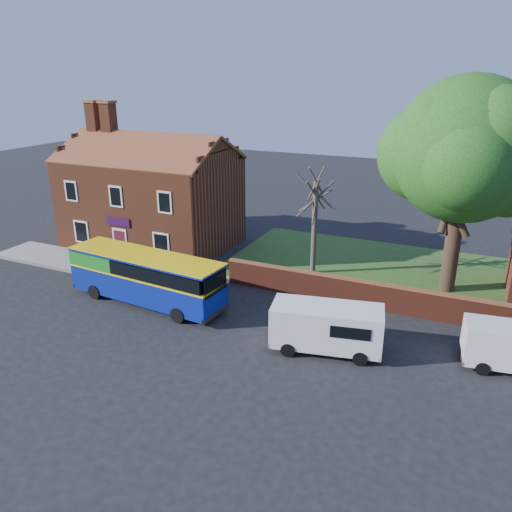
% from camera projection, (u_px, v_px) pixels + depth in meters
% --- Properties ---
extents(ground, '(120.00, 120.00, 0.00)m').
position_uv_depth(ground, '(137.00, 323.00, 26.65)').
color(ground, black).
rests_on(ground, ground).
extents(pavement, '(18.00, 3.50, 0.12)m').
position_uv_depth(pavement, '(106.00, 266.00, 34.26)').
color(pavement, gray).
rests_on(pavement, ground).
extents(kerb, '(18.00, 0.15, 0.14)m').
position_uv_depth(kerb, '(88.00, 275.00, 32.76)').
color(kerb, slate).
rests_on(kerb, ground).
extents(grass_strip, '(26.00, 12.00, 0.04)m').
position_uv_depth(grass_strip, '(421.00, 276.00, 32.69)').
color(grass_strip, '#426B28').
rests_on(grass_strip, ground).
extents(shop_building, '(12.30, 8.13, 10.50)m').
position_uv_depth(shop_building, '(152.00, 200.00, 38.02)').
color(shop_building, brown).
rests_on(shop_building, ground).
extents(boundary_wall, '(22.00, 0.38, 1.60)m').
position_uv_depth(boundary_wall, '(409.00, 301.00, 27.29)').
color(boundary_wall, maroon).
rests_on(boundary_wall, ground).
extents(bus, '(9.82, 3.27, 2.94)m').
position_uv_depth(bus, '(142.00, 275.00, 28.63)').
color(bus, navy).
rests_on(bus, ground).
extents(van_near, '(5.52, 3.06, 2.29)m').
position_uv_depth(van_near, '(327.00, 326.00, 23.63)').
color(van_near, white).
rests_on(van_near, ground).
extents(large_tree, '(10.36, 8.19, 12.63)m').
position_uv_depth(large_tree, '(468.00, 154.00, 28.01)').
color(large_tree, black).
rests_on(large_tree, ground).
extents(bare_tree, '(2.52, 3.01, 6.73)m').
position_uv_depth(bare_tree, '(315.00, 223.00, 32.13)').
color(bare_tree, '#4C4238').
rests_on(bare_tree, ground).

